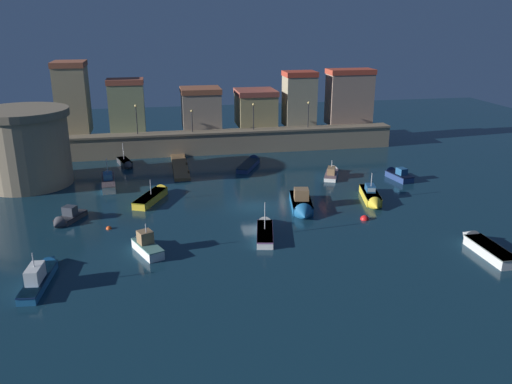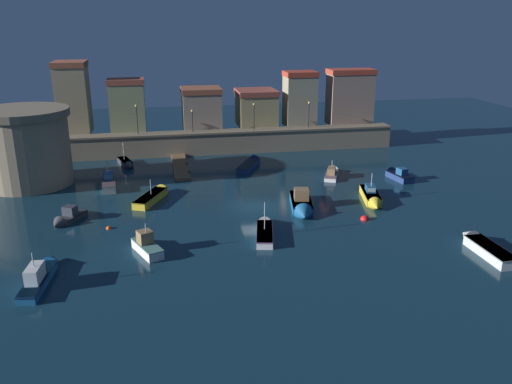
# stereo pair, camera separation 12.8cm
# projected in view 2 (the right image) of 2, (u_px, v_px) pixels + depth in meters

# --- Properties ---
(ground_plane) EXTENTS (123.16, 123.16, 0.00)m
(ground_plane) POSITION_uv_depth(u_px,v_px,m) (255.00, 206.00, 51.44)
(ground_plane) COLOR #112D3D
(quay_wall) EXTENTS (46.46, 2.55, 3.03)m
(quay_wall) POSITION_uv_depth(u_px,v_px,m) (225.00, 142.00, 71.12)
(quay_wall) COLOR gray
(quay_wall) RESTS_ON ground
(old_town_backdrop) EXTENTS (43.32, 5.90, 9.33)m
(old_town_backdrop) POSITION_uv_depth(u_px,v_px,m) (218.00, 102.00, 72.58)
(old_town_backdrop) COLOR tan
(old_town_backdrop) RESTS_ON ground
(fortress_tower) EXTENTS (9.82, 9.82, 8.34)m
(fortress_tower) POSITION_uv_depth(u_px,v_px,m) (26.00, 147.00, 56.89)
(fortress_tower) COLOR gray
(fortress_tower) RESTS_ON ground
(pier_dock) EXTENTS (1.81, 11.00, 0.70)m
(pier_dock) POSITION_uv_depth(u_px,v_px,m) (180.00, 167.00, 64.25)
(pier_dock) COLOR brown
(pier_dock) RESTS_ON ground
(quay_lamp_0) EXTENTS (0.32, 0.32, 3.84)m
(quay_lamp_0) POSITION_uv_depth(u_px,v_px,m) (137.00, 115.00, 67.83)
(quay_lamp_0) COLOR black
(quay_lamp_0) RESTS_ON quay_wall
(quay_lamp_1) EXTENTS (0.32, 0.32, 2.95)m
(quay_lamp_1) POSITION_uv_depth(u_px,v_px,m) (192.00, 117.00, 69.25)
(quay_lamp_1) COLOR black
(quay_lamp_1) RESTS_ON quay_wall
(quay_lamp_2) EXTENTS (0.32, 0.32, 3.56)m
(quay_lamp_2) POSITION_uv_depth(u_px,v_px,m) (254.00, 112.00, 70.59)
(quay_lamp_2) COLOR black
(quay_lamp_2) RESTS_ON quay_wall
(quay_lamp_3) EXTENTS (0.32, 0.32, 3.56)m
(quay_lamp_3) POSITION_uv_depth(u_px,v_px,m) (309.00, 110.00, 71.94)
(quay_lamp_3) COLOR black
(quay_lamp_3) RESTS_ON quay_wall
(moored_boat_0) EXTENTS (3.10, 4.27, 1.75)m
(moored_boat_0) POSITION_uv_depth(u_px,v_px,m) (66.00, 218.00, 47.37)
(moored_boat_0) COLOR #333338
(moored_boat_0) RESTS_ON ground
(moored_boat_1) EXTENTS (4.12, 6.68, 2.54)m
(moored_boat_1) POSITION_uv_depth(u_px,v_px,m) (155.00, 195.00, 53.44)
(moored_boat_1) COLOR gold
(moored_boat_1) RESTS_ON ground
(moored_boat_2) EXTENTS (4.30, 6.83, 1.37)m
(moored_boat_2) POSITION_uv_depth(u_px,v_px,m) (251.00, 163.00, 65.29)
(moored_boat_2) COLOR navy
(moored_boat_2) RESTS_ON ground
(moored_boat_3) EXTENTS (2.36, 4.57, 2.93)m
(moored_boat_3) POSITION_uv_depth(u_px,v_px,m) (126.00, 163.00, 65.02)
(moored_boat_3) COLOR #333338
(moored_boat_3) RESTS_ON ground
(moored_boat_4) EXTENTS (3.25, 5.33, 2.34)m
(moored_boat_4) POSITION_uv_depth(u_px,v_px,m) (332.00, 172.00, 61.19)
(moored_boat_4) COLOR white
(moored_boat_4) RESTS_ON ground
(moored_boat_5) EXTENTS (3.02, 6.84, 2.39)m
(moored_boat_5) POSITION_uv_depth(u_px,v_px,m) (302.00, 205.00, 50.15)
(moored_boat_5) COLOR #195689
(moored_boat_5) RESTS_ON ground
(moored_boat_6) EXTENTS (2.93, 4.70, 2.67)m
(moored_boat_6) POSITION_uv_depth(u_px,v_px,m) (145.00, 244.00, 41.51)
(moored_boat_6) COLOR white
(moored_boat_6) RESTS_ON ground
(moored_boat_7) EXTENTS (2.19, 4.67, 1.77)m
(moored_boat_7) POSITION_uv_depth(u_px,v_px,m) (397.00, 174.00, 60.15)
(moored_boat_7) COLOR navy
(moored_boat_7) RESTS_ON ground
(moored_boat_8) EXTENTS (2.53, 6.51, 3.29)m
(moored_boat_8) POSITION_uv_depth(u_px,v_px,m) (265.00, 229.00, 45.05)
(moored_boat_8) COLOR white
(moored_boat_8) RESTS_ON ground
(moored_boat_9) EXTENTS (1.95, 7.28, 3.40)m
(moored_boat_9) POSITION_uv_depth(u_px,v_px,m) (109.00, 180.00, 57.99)
(moored_boat_9) COLOR silver
(moored_boat_9) RESTS_ON ground
(moored_boat_10) EXTENTS (1.86, 6.99, 2.93)m
(moored_boat_10) POSITION_uv_depth(u_px,v_px,m) (41.00, 274.00, 36.85)
(moored_boat_10) COLOR #195689
(moored_boat_10) RESTS_ON ground
(moored_boat_11) EXTENTS (1.59, 6.41, 1.45)m
(moored_boat_11) POSITION_uv_depth(u_px,v_px,m) (483.00, 246.00, 41.49)
(moored_boat_11) COLOR silver
(moored_boat_11) RESTS_ON ground
(moored_boat_12) EXTENTS (2.79, 6.54, 3.09)m
(moored_boat_12) POSITION_uv_depth(u_px,v_px,m) (372.00, 197.00, 52.49)
(moored_boat_12) COLOR gold
(moored_boat_12) RESTS_ON ground
(mooring_buoy_0) EXTENTS (0.79, 0.79, 0.79)m
(mooring_buoy_0) POSITION_uv_depth(u_px,v_px,m) (365.00, 220.00, 48.08)
(mooring_buoy_0) COLOR red
(mooring_buoy_0) RESTS_ON ground
(mooring_buoy_1) EXTENTS (0.77, 0.77, 0.77)m
(mooring_buoy_1) POSITION_uv_depth(u_px,v_px,m) (375.00, 208.00, 50.94)
(mooring_buoy_1) COLOR yellow
(mooring_buoy_1) RESTS_ON ground
(mooring_buoy_2) EXTENTS (0.50, 0.50, 0.50)m
(mooring_buoy_2) POSITION_uv_depth(u_px,v_px,m) (109.00, 229.00, 46.03)
(mooring_buoy_2) COLOR #EA4C19
(mooring_buoy_2) RESTS_ON ground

